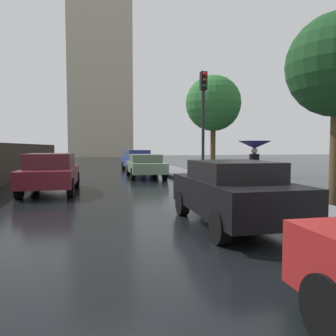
% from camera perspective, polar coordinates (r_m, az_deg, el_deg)
% --- Properties ---
extents(ground, '(120.00, 120.00, 0.00)m').
position_cam_1_polar(ground, '(5.72, -11.13, -13.99)').
color(ground, black).
extents(car_blue_near_kerb, '(2.03, 4.11, 1.50)m').
position_cam_1_polar(car_blue_near_kerb, '(23.73, -5.42, 1.40)').
color(car_blue_near_kerb, navy).
rests_on(car_blue_near_kerb, ground).
extents(car_black_mid_road, '(1.86, 3.86, 1.42)m').
position_cam_1_polar(car_black_mid_road, '(7.36, 11.29, -4.03)').
color(car_black_mid_road, black).
rests_on(car_black_mid_road, ground).
extents(car_maroon_far_ahead, '(1.95, 4.17, 1.48)m').
position_cam_1_polar(car_maroon_far_ahead, '(13.13, -19.78, -0.68)').
color(car_maroon_far_ahead, maroon).
rests_on(car_maroon_far_ahead, ground).
extents(car_green_behind_camera, '(1.97, 4.54, 1.30)m').
position_cam_1_polar(car_green_behind_camera, '(18.57, -4.00, 0.55)').
color(car_green_behind_camera, slate).
rests_on(car_green_behind_camera, ground).
extents(pedestrian_with_umbrella_near, '(1.11, 1.11, 1.79)m').
position_cam_1_polar(pedestrian_with_umbrella_near, '(11.45, 14.87, 2.96)').
color(pedestrian_with_umbrella_near, black).
rests_on(pedestrian_with_umbrella_near, sidewalk_strip).
extents(traffic_light, '(0.26, 0.39, 4.69)m').
position_cam_1_polar(traffic_light, '(13.84, 6.21, 10.46)').
color(traffic_light, black).
rests_on(traffic_light, sidewalk_strip).
extents(street_tree_near, '(3.41, 3.41, 6.12)m').
position_cam_1_polar(street_tree_near, '(20.71, 7.91, 11.06)').
color(street_tree_near, '#4C3823').
rests_on(street_tree_near, ground).
extents(distant_tower, '(10.92, 11.77, 28.29)m').
position_cam_1_polar(distant_tower, '(60.48, -11.55, 15.50)').
color(distant_tower, '#B2A88E').
rests_on(distant_tower, ground).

